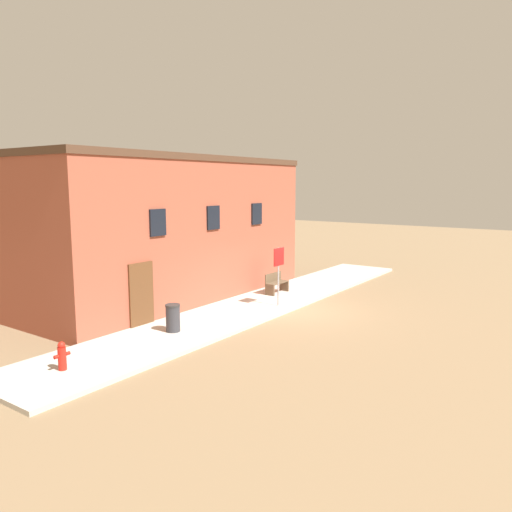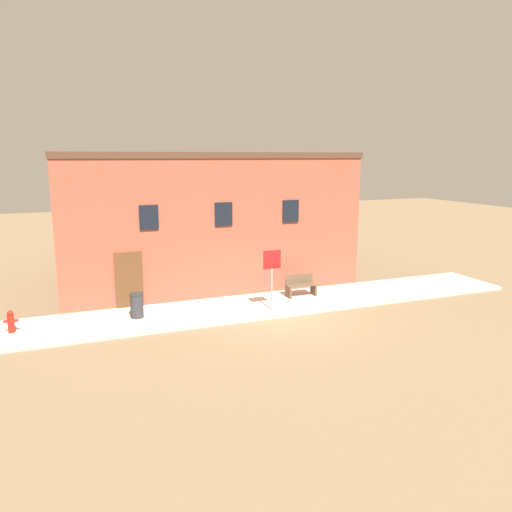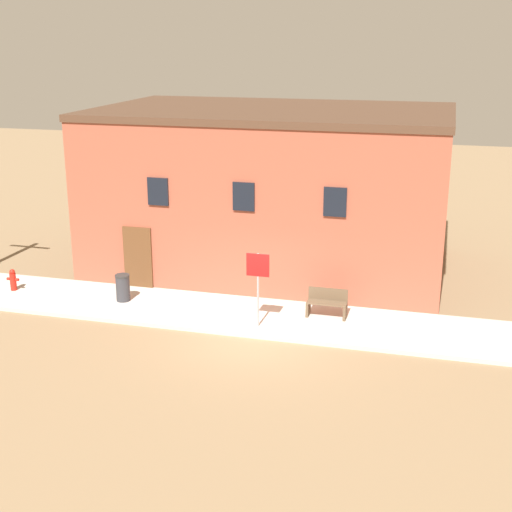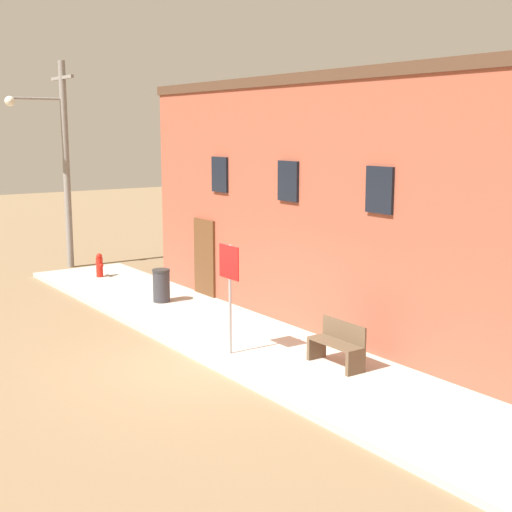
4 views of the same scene
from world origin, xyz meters
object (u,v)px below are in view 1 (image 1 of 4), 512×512
at_px(trash_bin, 173,318).
at_px(fire_hydrant, 62,356).
at_px(bench, 276,283).
at_px(stop_sign, 279,265).

bearing_deg(trash_bin, fire_hydrant, -179.16).
relative_size(fire_hydrant, trash_bin, 0.84).
bearing_deg(bench, fire_hydrant, -177.75).
bearing_deg(stop_sign, trash_bin, 168.92).
bearing_deg(bench, stop_sign, -144.88).
xyz_separation_m(stop_sign, bench, (1.81, 1.28, -1.15)).
xyz_separation_m(fire_hydrant, bench, (10.47, 0.41, 0.04)).
xyz_separation_m(fire_hydrant, stop_sign, (8.66, -0.86, 1.19)).
height_order(stop_sign, bench, stop_sign).
height_order(fire_hydrant, bench, bench).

